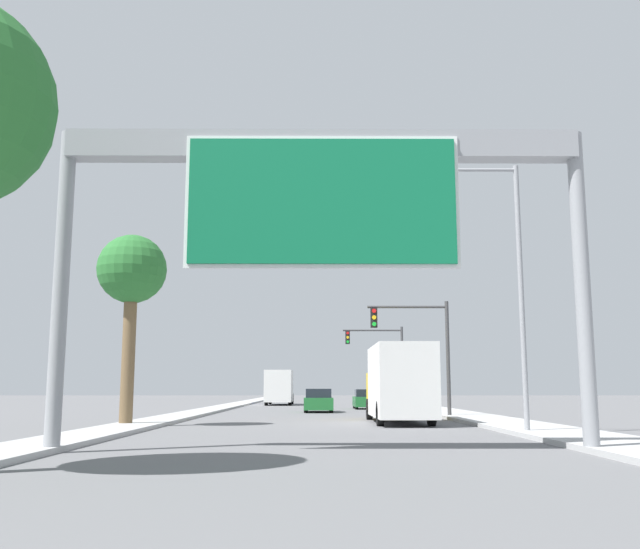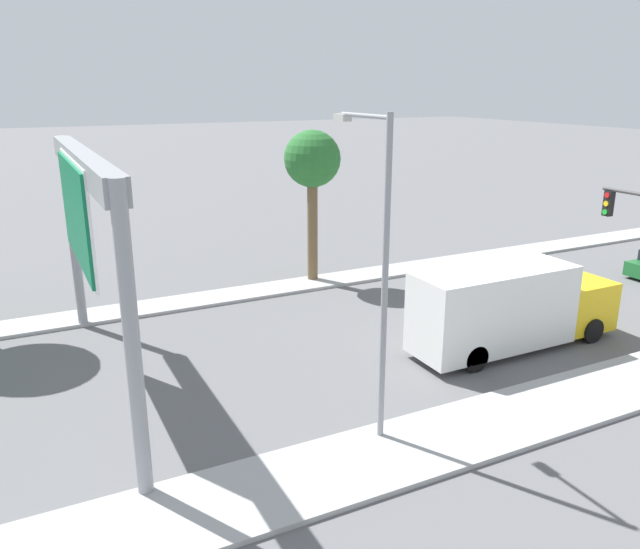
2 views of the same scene
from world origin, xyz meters
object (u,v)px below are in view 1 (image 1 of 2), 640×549
palm_tree_background (132,275)px  sign_gantry (322,194)px  car_mid_right (319,401)px  traffic_light_near_intersection (422,339)px  traffic_light_mid_block (383,352)px  street_lamp_right (510,272)px  car_far_right (366,400)px  truck_box_primary (398,384)px  truck_box_secondary (280,387)px

palm_tree_background → sign_gantry: bearing=-56.4°
car_mid_right → traffic_light_near_intersection: traffic_light_near_intersection is taller
traffic_light_near_intersection → car_mid_right: bearing=121.3°
traffic_light_mid_block → street_lamp_right: (1.27, -33.37, 1.09)m
palm_tree_background → street_lamp_right: size_ratio=0.84×
sign_gantry → traffic_light_near_intersection: 20.96m
traffic_light_mid_block → car_mid_right: bearing=-115.2°
sign_gantry → car_far_right: (3.50, 36.05, -5.67)m
car_far_right → truck_box_primary: (0.00, -21.42, 1.02)m
sign_gantry → street_lamp_right: size_ratio=1.44×
truck_box_secondary → truck_box_primary: bearing=-78.3°
truck_box_primary → palm_tree_background: (-11.24, -2.94, 4.44)m
car_mid_right → truck_box_primary: size_ratio=0.52×
palm_tree_background → car_far_right: bearing=65.2°
traffic_light_mid_block → palm_tree_background: bearing=-114.5°
car_far_right → car_mid_right: bearing=-116.4°
car_mid_right → truck_box_secondary: 19.78m
car_mid_right → truck_box_secondary: (-3.50, 19.45, 0.88)m
car_far_right → street_lamp_right: size_ratio=0.46×
car_mid_right → street_lamp_right: (6.50, -22.25, 4.75)m
street_lamp_right → car_far_right: bearing=95.9°
truck_box_primary → traffic_light_near_intersection: 6.29m
car_mid_right → traffic_light_mid_block: traffic_light_mid_block is taller
truck_box_secondary → traffic_light_mid_block: traffic_light_mid_block is taller
truck_box_secondary → traffic_light_near_intersection: (8.89, -28.32, 2.52)m
traffic_light_mid_block → palm_tree_background: (-12.98, -28.45, 1.79)m
truck_box_secondary → car_far_right: bearing=-60.6°
car_far_right → traffic_light_mid_block: size_ratio=0.67×
sign_gantry → traffic_light_near_intersection: sign_gantry is taller
sign_gantry → palm_tree_background: (-7.74, 11.68, -0.20)m
car_far_right → palm_tree_background: bearing=-114.8°
truck_box_primary → traffic_light_mid_block: bearing=86.1°
car_far_right → truck_box_secondary: bearing=119.4°
traffic_light_mid_block → palm_tree_background: palm_tree_background is taller
street_lamp_right → truck_box_primary: bearing=110.9°
car_far_right → traffic_light_near_intersection: (1.89, -15.92, 3.41)m
car_mid_right → truck_box_primary: bearing=-76.3°
sign_gantry → traffic_light_mid_block: 40.52m
car_mid_right → traffic_light_near_intersection: 10.92m
truck_box_secondary → palm_tree_background: size_ratio=1.03×
truck_box_secondary → street_lamp_right: 43.05m
car_mid_right → car_far_right: car_mid_right is taller
truck_box_primary → palm_tree_background: palm_tree_background is taller
car_far_right → truck_box_secondary: size_ratio=0.53×
sign_gantry → traffic_light_mid_block: sign_gantry is taller
car_mid_right → palm_tree_background: palm_tree_background is taller
car_mid_right → traffic_light_mid_block: (5.23, 11.13, 3.66)m
sign_gantry → car_mid_right: 29.55m
truck_box_primary → traffic_light_mid_block: traffic_light_mid_block is taller
palm_tree_background → truck_box_primary: bearing=14.7°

